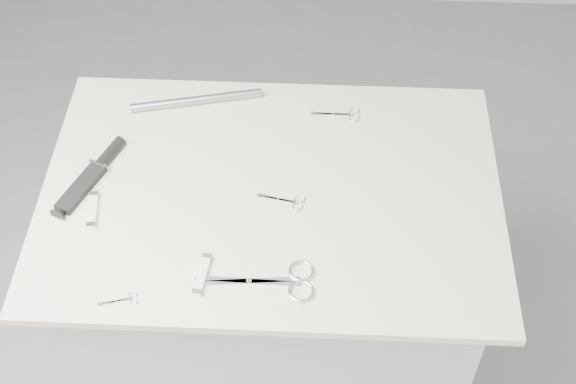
{
  "coord_description": "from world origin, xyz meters",
  "views": [
    {
      "loc": [
        0.09,
        -1.14,
        2.24
      ],
      "look_at": [
        0.04,
        -0.0,
        0.92
      ],
      "focal_mm": 50.0,
      "sensor_mm": 36.0,
      "label": 1
    }
  ],
  "objects_px": {
    "tiny_scissors": "(124,300)",
    "pocket_knife_b": "(202,274)",
    "plinth": "(274,308)",
    "embroidery_scissors_b": "(345,115)",
    "metal_rail": "(196,100)",
    "embroidery_scissors_a": "(289,201)",
    "pocket_knife_a": "(93,210)",
    "large_shears": "(283,281)",
    "sheathed_knife": "(94,172)"
  },
  "relations": [
    {
      "from": "plinth",
      "to": "sheathed_knife",
      "type": "distance_m",
      "value": 0.62
    },
    {
      "from": "tiny_scissors",
      "to": "sheathed_knife",
      "type": "height_order",
      "value": "sheathed_knife"
    },
    {
      "from": "embroidery_scissors_b",
      "to": "metal_rail",
      "type": "distance_m",
      "value": 0.36
    },
    {
      "from": "sheathed_knife",
      "to": "pocket_knife_a",
      "type": "xyz_separation_m",
      "value": [
        0.02,
        -0.11,
        -0.0
      ]
    },
    {
      "from": "pocket_knife_a",
      "to": "pocket_knife_b",
      "type": "distance_m",
      "value": 0.3
    },
    {
      "from": "large_shears",
      "to": "embroidery_scissors_a",
      "type": "height_order",
      "value": "large_shears"
    },
    {
      "from": "tiny_scissors",
      "to": "pocket_knife_a",
      "type": "bearing_deg",
      "value": 100.05
    },
    {
      "from": "plinth",
      "to": "pocket_knife_a",
      "type": "bearing_deg",
      "value": -168.51
    },
    {
      "from": "large_shears",
      "to": "tiny_scissors",
      "type": "relative_size",
      "value": 3.0
    },
    {
      "from": "large_shears",
      "to": "pocket_knife_b",
      "type": "relative_size",
      "value": 2.31
    },
    {
      "from": "embroidery_scissors_a",
      "to": "pocket_knife_a",
      "type": "xyz_separation_m",
      "value": [
        -0.41,
        -0.05,
        0.0
      ]
    },
    {
      "from": "sheathed_knife",
      "to": "pocket_knife_a",
      "type": "bearing_deg",
      "value": -147.83
    },
    {
      "from": "metal_rail",
      "to": "embroidery_scissors_b",
      "type": "bearing_deg",
      "value": -3.75
    },
    {
      "from": "embroidery_scissors_a",
      "to": "pocket_knife_a",
      "type": "distance_m",
      "value": 0.42
    },
    {
      "from": "embroidery_scissors_b",
      "to": "pocket_knife_b",
      "type": "bearing_deg",
      "value": -120.84
    },
    {
      "from": "embroidery_scissors_b",
      "to": "pocket_knife_a",
      "type": "distance_m",
      "value": 0.62
    },
    {
      "from": "sheathed_knife",
      "to": "pocket_knife_a",
      "type": "height_order",
      "value": "sheathed_knife"
    },
    {
      "from": "tiny_scissors",
      "to": "metal_rail",
      "type": "height_order",
      "value": "metal_rail"
    },
    {
      "from": "pocket_knife_a",
      "to": "metal_rail",
      "type": "bearing_deg",
      "value": -34.51
    },
    {
      "from": "pocket_knife_b",
      "to": "large_shears",
      "type": "bearing_deg",
      "value": -85.68
    },
    {
      "from": "plinth",
      "to": "tiny_scissors",
      "type": "height_order",
      "value": "tiny_scissors"
    },
    {
      "from": "embroidery_scissors_a",
      "to": "sheathed_knife",
      "type": "distance_m",
      "value": 0.44
    },
    {
      "from": "large_shears",
      "to": "pocket_knife_a",
      "type": "relative_size",
      "value": 2.38
    },
    {
      "from": "embroidery_scissors_b",
      "to": "pocket_knife_a",
      "type": "height_order",
      "value": "pocket_knife_a"
    },
    {
      "from": "embroidery_scissors_b",
      "to": "pocket_knife_b",
      "type": "height_order",
      "value": "pocket_knife_b"
    },
    {
      "from": "large_shears",
      "to": "tiny_scissors",
      "type": "height_order",
      "value": "large_shears"
    },
    {
      "from": "embroidery_scissors_a",
      "to": "sheathed_knife",
      "type": "bearing_deg",
      "value": -176.07
    },
    {
      "from": "pocket_knife_a",
      "to": "embroidery_scissors_b",
      "type": "bearing_deg",
      "value": -65.99
    },
    {
      "from": "tiny_scissors",
      "to": "pocket_knife_b",
      "type": "distance_m",
      "value": 0.16
    },
    {
      "from": "sheathed_knife",
      "to": "pocket_knife_a",
      "type": "distance_m",
      "value": 0.11
    },
    {
      "from": "pocket_knife_b",
      "to": "metal_rail",
      "type": "bearing_deg",
      "value": 14.95
    },
    {
      "from": "plinth",
      "to": "pocket_knife_b",
      "type": "height_order",
      "value": "pocket_knife_b"
    },
    {
      "from": "plinth",
      "to": "pocket_knife_a",
      "type": "relative_size",
      "value": 9.21
    },
    {
      "from": "metal_rail",
      "to": "sheathed_knife",
      "type": "bearing_deg",
      "value": -129.56
    },
    {
      "from": "pocket_knife_a",
      "to": "metal_rail",
      "type": "distance_m",
      "value": 0.39
    },
    {
      "from": "sheathed_knife",
      "to": "large_shears",
      "type": "bearing_deg",
      "value": -99.34
    },
    {
      "from": "tiny_scissors",
      "to": "pocket_knife_a",
      "type": "relative_size",
      "value": 0.79
    },
    {
      "from": "large_shears",
      "to": "pocket_knife_a",
      "type": "height_order",
      "value": "pocket_knife_a"
    },
    {
      "from": "metal_rail",
      "to": "large_shears",
      "type": "bearing_deg",
      "value": -65.35
    },
    {
      "from": "plinth",
      "to": "sheathed_knife",
      "type": "height_order",
      "value": "sheathed_knife"
    },
    {
      "from": "plinth",
      "to": "pocket_knife_a",
      "type": "distance_m",
      "value": 0.61
    },
    {
      "from": "embroidery_scissors_a",
      "to": "pocket_knife_a",
      "type": "relative_size",
      "value": 1.07
    },
    {
      "from": "tiny_scissors",
      "to": "pocket_knife_b",
      "type": "xyz_separation_m",
      "value": [
        0.15,
        0.06,
        0.01
      ]
    },
    {
      "from": "tiny_scissors",
      "to": "pocket_knife_b",
      "type": "bearing_deg",
      "value": 7.93
    },
    {
      "from": "embroidery_scissors_a",
      "to": "tiny_scissors",
      "type": "distance_m",
      "value": 0.41
    },
    {
      "from": "plinth",
      "to": "large_shears",
      "type": "distance_m",
      "value": 0.53
    },
    {
      "from": "tiny_scissors",
      "to": "pocket_knife_a",
      "type": "height_order",
      "value": "pocket_knife_a"
    },
    {
      "from": "plinth",
      "to": "pocket_knife_a",
      "type": "height_order",
      "value": "pocket_knife_a"
    },
    {
      "from": "embroidery_scissors_a",
      "to": "embroidery_scissors_b",
      "type": "bearing_deg",
      "value": 78.12
    },
    {
      "from": "tiny_scissors",
      "to": "embroidery_scissors_a",
      "type": "bearing_deg",
      "value": 24.97
    }
  ]
}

